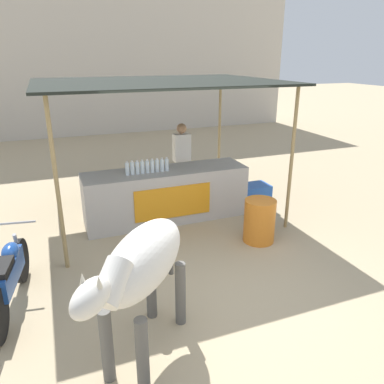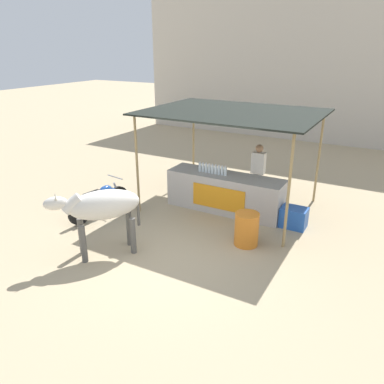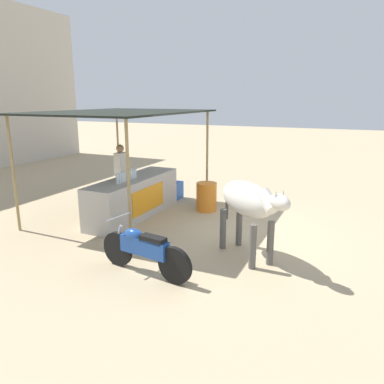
% 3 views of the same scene
% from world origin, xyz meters
% --- Properties ---
extents(ground_plane, '(60.00, 60.00, 0.00)m').
position_xyz_m(ground_plane, '(0.00, 0.00, 0.00)').
color(ground_plane, tan).
extents(building_wall_far, '(16.00, 0.50, 6.63)m').
position_xyz_m(building_wall_far, '(0.00, 10.98, 3.31)').
color(building_wall_far, beige).
rests_on(building_wall_far, ground).
extents(stall_counter, '(3.00, 0.82, 0.96)m').
position_xyz_m(stall_counter, '(0.00, 2.20, 0.48)').
color(stall_counter, '#B2ADA8').
rests_on(stall_counter, ground).
extents(stall_awning, '(4.20, 3.20, 2.51)m').
position_xyz_m(stall_awning, '(0.00, 2.50, 2.41)').
color(stall_awning, black).
rests_on(stall_awning, ground).
extents(water_bottle_row, '(0.79, 0.07, 0.25)m').
position_xyz_m(water_bottle_row, '(-0.35, 2.15, 1.07)').
color(water_bottle_row, silver).
rests_on(water_bottle_row, stall_counter).
extents(vendor_behind_counter, '(0.34, 0.22, 1.65)m').
position_xyz_m(vendor_behind_counter, '(0.58, 2.95, 0.85)').
color(vendor_behind_counter, '#383842').
rests_on(vendor_behind_counter, ground).
extents(cooler_box, '(0.60, 0.44, 0.48)m').
position_xyz_m(cooler_box, '(1.82, 2.10, 0.24)').
color(cooler_box, blue).
rests_on(cooler_box, ground).
extents(water_barrel, '(0.51, 0.51, 0.73)m').
position_xyz_m(water_barrel, '(1.16, 0.77, 0.36)').
color(water_barrel, orange).
rests_on(water_barrel, ground).
extents(cow, '(1.45, 1.63, 1.44)m').
position_xyz_m(cow, '(-1.24, -0.99, 1.03)').
color(cow, silver).
rests_on(cow, ground).
extents(motorcycle_parked, '(0.55, 1.79, 0.90)m').
position_xyz_m(motorcycle_parked, '(-2.56, 0.37, 0.43)').
color(motorcycle_parked, black).
rests_on(motorcycle_parked, ground).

